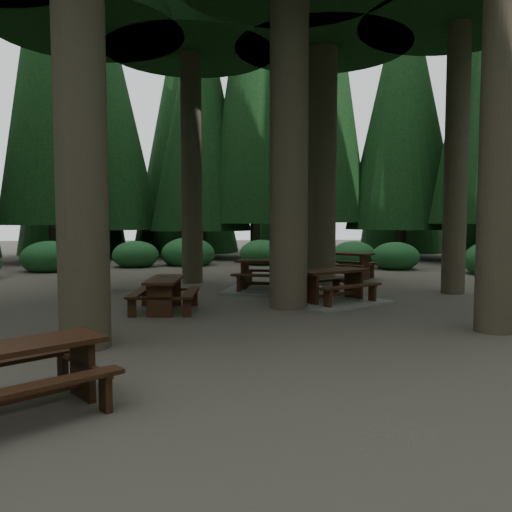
{
  "coord_description": "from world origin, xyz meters",
  "views": [
    {
      "loc": [
        -0.87,
        -10.67,
        1.92
      ],
      "look_at": [
        0.15,
        0.95,
        1.1
      ],
      "focal_mm": 35.0,
      "sensor_mm": 36.0,
      "label": 1
    }
  ],
  "objects": [
    {
      "name": "ground",
      "position": [
        0.0,
        0.0,
        0.0
      ],
      "size": [
        80.0,
        80.0,
        0.0
      ],
      "primitive_type": "plane",
      "color": "#4B453D",
      "rests_on": "ground"
    },
    {
      "name": "picnic_table_b",
      "position": [
        -1.88,
        -0.05,
        0.47
      ],
      "size": [
        1.43,
        1.73,
        0.71
      ],
      "rotation": [
        0.0,
        0.0,
        1.5
      ],
      "color": "black",
      "rests_on": "ground"
    },
    {
      "name": "picnic_table_e",
      "position": [
        -2.8,
        -5.62,
        0.47
      ],
      "size": [
        2.09,
        2.03,
        0.7
      ],
      "rotation": [
        0.0,
        0.0,
        0.66
      ],
      "color": "black",
      "rests_on": "ground"
    },
    {
      "name": "picnic_table_a",
      "position": [
        1.94,
        0.79,
        0.26
      ],
      "size": [
        2.94,
        2.8,
        0.78
      ],
      "rotation": [
        0.0,
        0.0,
        0.53
      ],
      "color": "gray",
      "rests_on": "ground"
    },
    {
      "name": "shrub_ring",
      "position": [
        0.7,
        0.75,
        0.4
      ],
      "size": [
        23.86,
        24.64,
        1.49
      ],
      "color": "#1E582D",
      "rests_on": "ground"
    },
    {
      "name": "picnic_table_c",
      "position": [
        0.78,
        2.85,
        0.3
      ],
      "size": [
        3.03,
        2.74,
        0.86
      ],
      "rotation": [
        0.0,
        0.0,
        -0.3
      ],
      "color": "gray",
      "rests_on": "ground"
    },
    {
      "name": "picnic_table_d",
      "position": [
        3.43,
        5.62,
        0.58
      ],
      "size": [
        2.58,
        2.52,
        0.87
      ],
      "rotation": [
        0.0,
        0.0,
        -0.69
      ],
      "color": "black",
      "rests_on": "ground"
    }
  ]
}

